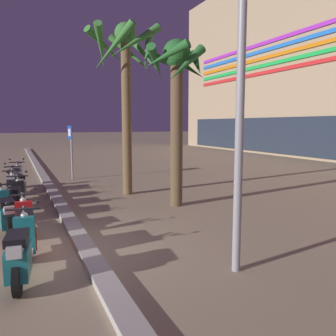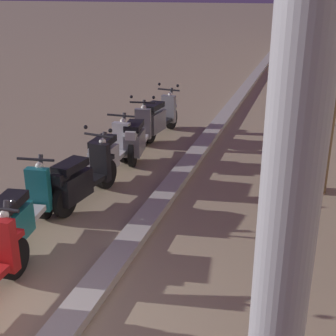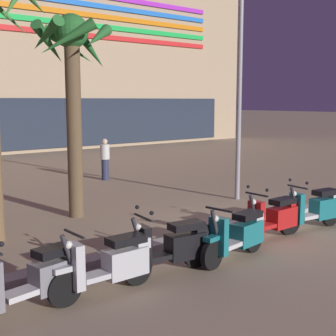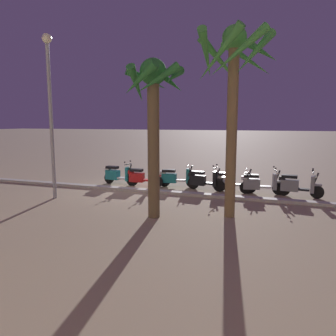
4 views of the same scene
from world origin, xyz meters
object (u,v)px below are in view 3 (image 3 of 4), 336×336
at_px(pedestrian_strolling_near_curb, 105,158).
at_px(scooter_silver_mid_rear, 110,264).
at_px(scooter_teal_last_in_row, 316,209).
at_px(scooter_black_tail_end, 173,246).
at_px(scooter_red_mid_front, 274,218).
at_px(palm_tree_near_sign, 72,68).
at_px(street_lamp, 240,65).
at_px(scooter_teal_gap_after_mid, 238,235).
at_px(scooter_grey_far_back, 37,279).

bearing_deg(pedestrian_strolling_near_curb, scooter_silver_mid_rear, -121.20).
distance_m(scooter_teal_last_in_row, pedestrian_strolling_near_curb, 8.69).
bearing_deg(pedestrian_strolling_near_curb, scooter_teal_last_in_row, -88.87).
xyz_separation_m(scooter_black_tail_end, scooter_red_mid_front, (2.88, 0.16, -0.00)).
bearing_deg(palm_tree_near_sign, scooter_red_mid_front, -62.06).
xyz_separation_m(scooter_black_tail_end, street_lamp, (5.27, 3.37, 3.40)).
bearing_deg(scooter_teal_gap_after_mid, scooter_teal_last_in_row, 5.23).
distance_m(scooter_teal_gap_after_mid, scooter_red_mid_front, 1.55).
relative_size(scooter_grey_far_back, street_lamp, 0.29).
height_order(scooter_grey_far_back, street_lamp, street_lamp).
xyz_separation_m(scooter_grey_far_back, scooter_silver_mid_rear, (1.11, -0.13, -0.00)).
height_order(scooter_black_tail_end, scooter_red_mid_front, same).
height_order(scooter_black_tail_end, street_lamp, street_lamp).
bearing_deg(scooter_teal_last_in_row, scooter_black_tail_end, -179.40).
distance_m(scooter_red_mid_front, pedestrian_strolling_near_curb, 8.65).
xyz_separation_m(scooter_grey_far_back, palm_tree_near_sign, (2.96, 4.42, 3.19)).
height_order(scooter_silver_mid_rear, scooter_teal_gap_after_mid, same).
xyz_separation_m(scooter_black_tail_end, scooter_teal_last_in_row, (4.23, 0.04, 0.01)).
relative_size(scooter_red_mid_front, scooter_teal_last_in_row, 0.98).
distance_m(scooter_silver_mid_rear, scooter_red_mid_front, 4.15).
height_order(scooter_teal_gap_after_mid, palm_tree_near_sign, palm_tree_near_sign).
distance_m(scooter_grey_far_back, scooter_teal_last_in_row, 6.60).
xyz_separation_m(scooter_red_mid_front, street_lamp, (2.39, 3.21, 3.40)).
distance_m(scooter_grey_far_back, palm_tree_near_sign, 6.20).
bearing_deg(scooter_silver_mid_rear, scooter_grey_far_back, 173.27).
xyz_separation_m(scooter_teal_gap_after_mid, pedestrian_strolling_near_curb, (2.68, 8.94, 0.34)).
relative_size(scooter_teal_last_in_row, pedestrian_strolling_near_curb, 1.20).
distance_m(scooter_silver_mid_rear, scooter_black_tail_end, 1.27).
bearing_deg(scooter_silver_mid_rear, palm_tree_near_sign, 67.82).
bearing_deg(scooter_red_mid_front, scooter_teal_gap_after_mid, -166.06).
bearing_deg(scooter_black_tail_end, street_lamp, 32.59).
bearing_deg(scooter_teal_last_in_row, scooter_grey_far_back, 179.84).
xyz_separation_m(scooter_black_tail_end, pedestrian_strolling_near_curb, (4.06, 8.72, 0.33)).
distance_m(scooter_grey_far_back, street_lamp, 9.00).
distance_m(scooter_black_tail_end, palm_tree_near_sign, 5.53).
bearing_deg(pedestrian_strolling_near_curb, scooter_black_tail_end, -114.94).
relative_size(scooter_grey_far_back, scooter_black_tail_end, 1.06).
relative_size(scooter_grey_far_back, scooter_silver_mid_rear, 1.04).
relative_size(scooter_silver_mid_rear, scooter_black_tail_end, 1.02).
bearing_deg(palm_tree_near_sign, pedestrian_strolling_near_curb, 50.71).
bearing_deg(street_lamp, scooter_black_tail_end, -147.41).
bearing_deg(scooter_red_mid_front, scooter_grey_far_back, -178.98).
xyz_separation_m(scooter_grey_far_back, scooter_red_mid_front, (5.26, 0.09, -0.00)).
bearing_deg(palm_tree_near_sign, scooter_teal_gap_after_mid, -80.45).
relative_size(scooter_silver_mid_rear, street_lamp, 0.28).
bearing_deg(scooter_silver_mid_rear, scooter_teal_gap_after_mid, -3.23).
height_order(scooter_grey_far_back, scooter_silver_mid_rear, scooter_grey_far_back).
height_order(scooter_silver_mid_rear, scooter_red_mid_front, scooter_red_mid_front).
bearing_deg(scooter_red_mid_front, scooter_teal_last_in_row, -4.76).
distance_m(scooter_black_tail_end, scooter_teal_gap_after_mid, 1.39).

